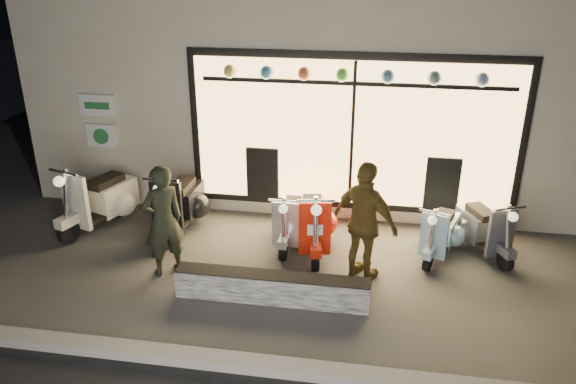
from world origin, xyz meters
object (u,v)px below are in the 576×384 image
Objects in this scene: scooter_red at (313,221)px; woman at (365,222)px; man at (163,221)px; graffiti_barrier at (272,288)px; scooter_silver at (291,218)px.

woman is (0.82, -0.82, 0.45)m from scooter_red.
man is 0.94× the size of woman.
man reaches higher than scooter_red.
man is at bearing 39.39° from woman.
graffiti_barrier is 1.74× the size of scooter_red.
man reaches higher than scooter_silver.
graffiti_barrier is at bearing -111.96° from scooter_red.
man is at bearing 163.84° from graffiti_barrier.
graffiti_barrier is 1.82m from man.
man is at bearing -160.12° from scooter_red.
woman reaches higher than man.
scooter_red is at bearing 166.00° from man.
scooter_silver is 1.61m from woman.
graffiti_barrier is 1.57× the size of man.
scooter_red is at bearing 77.96° from graffiti_barrier.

